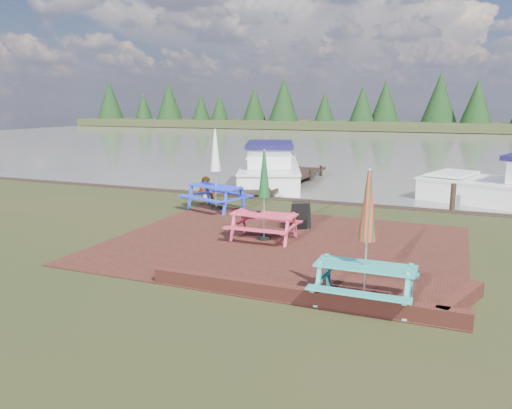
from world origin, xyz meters
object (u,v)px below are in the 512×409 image
object	(u,v)px
picnic_table_red	(264,209)
boat_jetty	(270,170)
picnic_table_teal	(366,259)
picnic_table_blue	(216,182)
person	(206,177)
jetty	(284,179)
chalkboard	(301,216)

from	to	relation	value
picnic_table_red	boat_jetty	world-z (taller)	picnic_table_red
picnic_table_teal	picnic_table_blue	bearing A→B (deg)	134.07
person	picnic_table_red	bearing A→B (deg)	133.79
jetty	picnic_table_blue	bearing A→B (deg)	-90.97
chalkboard	boat_jetty	xyz separation A→B (m)	(-4.28, 8.85, 0.05)
picnic_table_red	person	bearing A→B (deg)	132.19
jetty	person	world-z (taller)	person
picnic_table_blue	boat_jetty	bearing A→B (deg)	114.75
picnic_table_teal	jetty	distance (m)	14.84
picnic_table_red	picnic_table_blue	size ratio (longest dim) A/B	0.87
chalkboard	boat_jetty	size ratio (longest dim) A/B	0.10
person	boat_jetty	bearing A→B (deg)	-92.40
picnic_table_teal	jetty	bearing A→B (deg)	114.63
picnic_table_blue	picnic_table_red	bearing A→B (deg)	-26.67
picnic_table_teal	picnic_table_blue	world-z (taller)	picnic_table_blue
picnic_table_red	boat_jetty	xyz separation A→B (m)	(-3.69, 10.29, -0.37)
person	jetty	bearing A→B (deg)	-100.64
picnic_table_teal	picnic_table_red	bearing A→B (deg)	133.94
picnic_table_red	person	distance (m)	5.91
picnic_table_blue	boat_jetty	world-z (taller)	picnic_table_blue
picnic_table_blue	picnic_table_teal	bearing A→B (deg)	-26.81
picnic_table_teal	person	world-z (taller)	picnic_table_teal
chalkboard	boat_jetty	world-z (taller)	boat_jetty
person	picnic_table_blue	bearing A→B (deg)	130.66
picnic_table_teal	person	distance (m)	10.66
chalkboard	person	size ratio (longest dim) A/B	0.44
picnic_table_blue	chalkboard	size ratio (longest dim) A/B	3.36
picnic_table_red	person	world-z (taller)	picnic_table_red
boat_jetty	person	size ratio (longest dim) A/B	4.39
picnic_table_red	chalkboard	world-z (taller)	picnic_table_red
picnic_table_blue	person	size ratio (longest dim) A/B	1.47
picnic_table_red	jetty	bearing A→B (deg)	105.13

